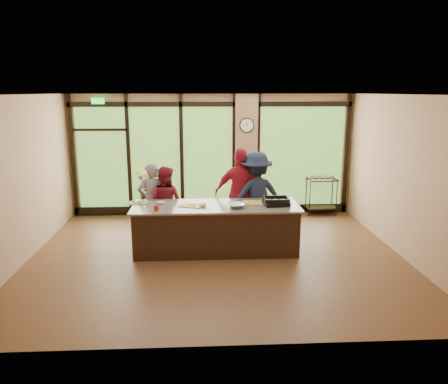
{
  "coord_description": "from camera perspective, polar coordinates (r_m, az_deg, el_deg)",
  "views": [
    {
      "loc": [
        -0.27,
        -7.8,
        3.06
      ],
      "look_at": [
        0.16,
        0.4,
        1.16
      ],
      "focal_mm": 35.0,
      "sensor_mm": 36.0,
      "label": 1
    }
  ],
  "objects": [
    {
      "name": "mixing_bowl",
      "position": [
        8.19,
        1.54,
        -1.8
      ],
      "size": [
        0.41,
        0.41,
        0.08
      ],
      "primitive_type": "imported",
      "rotation": [
        0.0,
        0.0,
        0.33
      ],
      "color": "silver",
      "rests_on": "countertop"
    },
    {
      "name": "red_ramekin",
      "position": [
        8.09,
        -8.82,
        -2.13
      ],
      "size": [
        0.12,
        0.12,
        0.09
      ],
      "primitive_type": "imported",
      "rotation": [
        0.0,
        0.0,
        0.13
      ],
      "color": "red",
      "rests_on": "countertop"
    },
    {
      "name": "flower_stand",
      "position": [
        10.96,
        -9.86,
        -1.34
      ],
      "size": [
        0.44,
        0.44,
        0.74
      ],
      "primitive_type": "cube",
      "rotation": [
        0.0,
        0.0,
        0.21
      ],
      "color": "black",
      "rests_on": "floor"
    },
    {
      "name": "floor",
      "position": [
        8.38,
        -0.98,
        -8.36
      ],
      "size": [
        7.0,
        7.0,
        0.0
      ],
      "primitive_type": "plane",
      "color": "brown",
      "rests_on": "ground"
    },
    {
      "name": "back_wall",
      "position": [
        10.91,
        -1.59,
        4.83
      ],
      "size": [
        7.0,
        0.0,
        7.0
      ],
      "primitive_type": "plane",
      "rotation": [
        1.57,
        0.0,
        0.0
      ],
      "color": "tan",
      "rests_on": "floor"
    },
    {
      "name": "cook_left",
      "position": [
        9.26,
        -9.39,
        -1.16
      ],
      "size": [
        0.68,
        0.55,
        1.63
      ],
      "primitive_type": "imported",
      "rotation": [
        0.0,
        0.0,
        3.45
      ],
      "color": "gray",
      "rests_on": "floor"
    },
    {
      "name": "cook_midleft",
      "position": [
        9.21,
        -7.7,
        -1.42
      ],
      "size": [
        0.92,
        0.83,
        1.55
      ],
      "primitive_type": "imported",
      "rotation": [
        0.0,
        0.0,
        2.75
      ],
      "color": "maroon",
      "rests_on": "floor"
    },
    {
      "name": "cook_midright",
      "position": [
        9.18,
        2.27,
        -0.22
      ],
      "size": [
        1.19,
        0.67,
        1.91
      ],
      "primitive_type": "imported",
      "rotation": [
        0.0,
        0.0,
        2.95
      ],
      "color": "maroon",
      "rests_on": "floor"
    },
    {
      "name": "countertop",
      "position": [
        8.38,
        -1.08,
        -1.88
      ],
      "size": [
        3.2,
        1.1,
        0.04
      ],
      "primitive_type": "cube",
      "color": "gray",
      "rests_on": "island_base"
    },
    {
      "name": "island_base",
      "position": [
        8.51,
        -1.06,
        -4.87
      ],
      "size": [
        3.1,
        1.0,
        0.88
      ],
      "primitive_type": "cube",
      "color": "black",
      "rests_on": "floor"
    },
    {
      "name": "ceiling",
      "position": [
        7.8,
        -1.06,
        12.62
      ],
      "size": [
        7.0,
        7.0,
        0.0
      ],
      "primitive_type": "plane",
      "rotation": [
        3.14,
        0.0,
        0.0
      ],
      "color": "silver",
      "rests_on": "back_wall"
    },
    {
      "name": "cutting_board_right",
      "position": [
        8.57,
        3.86,
        -1.39
      ],
      "size": [
        0.46,
        0.37,
        0.01
      ],
      "primitive_type": "cube",
      "rotation": [
        0.0,
        0.0,
        -0.09
      ],
      "color": "gold",
      "rests_on": "countertop"
    },
    {
      "name": "wall_clock",
      "position": [
        10.75,
        2.99,
        8.71
      ],
      "size": [
        0.36,
        0.04,
        0.36
      ],
      "color": "black",
      "rests_on": "window_wall"
    },
    {
      "name": "prep_bowl_mid",
      "position": [
        8.3,
        -2.79,
        -1.73
      ],
      "size": [
        0.18,
        0.18,
        0.05
      ],
      "primitive_type": "imported",
      "rotation": [
        0.0,
        0.0,
        -0.32
      ],
      "color": "white",
      "rests_on": "countertop"
    },
    {
      "name": "flower_vase",
      "position": [
        10.85,
        -9.96,
        1.23
      ],
      "size": [
        0.3,
        0.3,
        0.26
      ],
      "primitive_type": "imported",
      "rotation": [
        0.0,
        0.0,
        -0.23
      ],
      "color": "#90744F",
      "rests_on": "flower_stand"
    },
    {
      "name": "prep_bowl_far",
      "position": [
        8.53,
        1.14,
        -1.37
      ],
      "size": [
        0.13,
        0.13,
        0.03
      ],
      "primitive_type": "imported",
      "rotation": [
        0.0,
        0.0,
        0.03
      ],
      "color": "white",
      "rests_on": "countertop"
    },
    {
      "name": "right_wall",
      "position": [
        8.8,
        22.41,
        1.85
      ],
      "size": [
        0.0,
        6.0,
        6.0
      ],
      "primitive_type": "plane",
      "rotation": [
        1.57,
        0.0,
        -1.57
      ],
      "color": "tan",
      "rests_on": "floor"
    },
    {
      "name": "window_wall",
      "position": [
        10.89,
        -0.72,
        4.25
      ],
      "size": [
        6.9,
        0.12,
        3.0
      ],
      "color": "tan",
      "rests_on": "floor"
    },
    {
      "name": "cook_right",
      "position": [
        9.18,
        4.25,
        -0.46
      ],
      "size": [
        1.31,
        0.93,
        1.84
      ],
      "primitive_type": "imported",
      "rotation": [
        0.0,
        0.0,
        3.36
      ],
      "color": "#192138",
      "rests_on": "floor"
    },
    {
      "name": "bar_cart",
      "position": [
        11.24,
        12.61,
        0.13
      ],
      "size": [
        0.77,
        0.47,
        1.01
      ],
      "rotation": [
        0.0,
        0.0,
        0.06
      ],
      "color": "black",
      "rests_on": "floor"
    },
    {
      "name": "prep_bowl_near",
      "position": [
        8.55,
        -8.22,
        -1.41
      ],
      "size": [
        0.19,
        0.19,
        0.05
      ],
      "primitive_type": "imported",
      "rotation": [
        0.0,
        0.0,
        0.22
      ],
      "color": "white",
      "rests_on": "countertop"
    },
    {
      "name": "roasting_pan",
      "position": [
        8.43,
        6.81,
        -1.45
      ],
      "size": [
        0.51,
        0.42,
        0.08
      ],
      "primitive_type": "cube",
      "rotation": [
        0.0,
        0.0,
        0.13
      ],
      "color": "black",
      "rests_on": "countertop"
    },
    {
      "name": "left_wall",
      "position": [
        8.58,
        -25.09,
        1.34
      ],
      "size": [
        0.0,
        6.0,
        6.0
      ],
      "primitive_type": "plane",
      "rotation": [
        1.57,
        0.0,
        1.57
      ],
      "color": "tan",
      "rests_on": "floor"
    },
    {
      "name": "cutting_board_left",
      "position": [
        8.7,
        -11.06,
        -1.39
      ],
      "size": [
        0.4,
        0.31,
        0.01
      ],
      "primitive_type": "cube",
      "rotation": [
        0.0,
        0.0,
        0.03
      ],
      "color": "#468631",
      "rests_on": "countertop"
    },
    {
      "name": "cutting_board_center",
      "position": [
        8.37,
        -4.23,
        -1.74
      ],
      "size": [
        0.53,
        0.47,
        0.01
      ],
      "primitive_type": "cube",
      "rotation": [
        0.0,
        0.0,
        -0.38
      ],
      "color": "gold",
      "rests_on": "countertop"
    }
  ]
}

